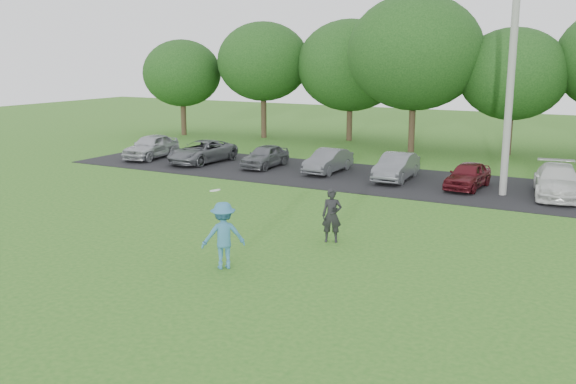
{
  "coord_description": "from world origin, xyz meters",
  "views": [
    {
      "loc": [
        9.14,
        -13.18,
        5.4
      ],
      "look_at": [
        0.0,
        3.5,
        1.3
      ],
      "focal_mm": 40.0,
      "sensor_mm": 36.0,
      "label": 1
    }
  ],
  "objects": [
    {
      "name": "utility_pole",
      "position": [
        4.75,
        12.25,
        5.47
      ],
      "size": [
        0.28,
        0.28,
        10.93
      ],
      "primitive_type": "cylinder",
      "color": "gray",
      "rests_on": "ground"
    },
    {
      "name": "parking_lot",
      "position": [
        0.0,
        13.0,
        0.01
      ],
      "size": [
        32.0,
        6.5,
        0.03
      ],
      "primitive_type": "cube",
      "color": "black",
      "rests_on": "ground"
    },
    {
      "name": "camera_bystander",
      "position": [
        1.56,
        3.32,
        0.8
      ],
      "size": [
        0.68,
        0.56,
        1.59
      ],
      "color": "black",
      "rests_on": "ground"
    },
    {
      "name": "tree_row",
      "position": [
        1.51,
        22.76,
        4.91
      ],
      "size": [
        42.39,
        9.85,
        8.64
      ],
      "color": "#38281C",
      "rests_on": "ground"
    },
    {
      "name": "parked_cars",
      "position": [
        0.64,
        13.04,
        0.62
      ],
      "size": [
        28.37,
        4.69,
        1.25
      ],
      "color": "#AEB0B6",
      "rests_on": "parking_lot"
    },
    {
      "name": "ground",
      "position": [
        0.0,
        0.0,
        0.0
      ],
      "size": [
        100.0,
        100.0,
        0.0
      ],
      "primitive_type": "plane",
      "color": "#2C681D",
      "rests_on": "ground"
    },
    {
      "name": "frisbee_player",
      "position": [
        0.12,
        -0.15,
        0.87
      ],
      "size": [
        1.26,
        1.24,
        2.09
      ],
      "color": "teal",
      "rests_on": "ground"
    }
  ]
}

